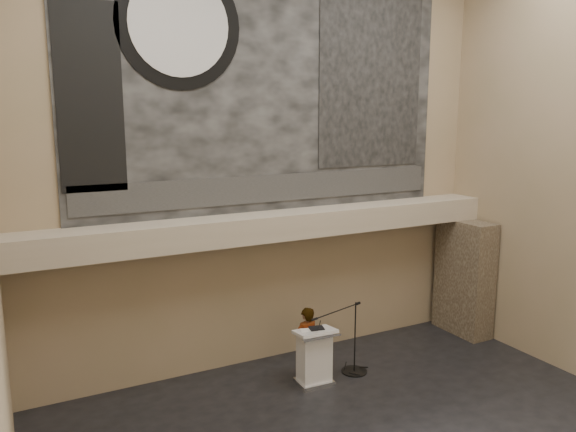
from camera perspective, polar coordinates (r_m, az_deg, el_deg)
wall_back at (r=11.35m, az=-1.88°, el=5.87°), size 10.00×0.02×8.50m
soffit at (r=11.17m, az=-0.95°, el=-0.93°), size 10.00×0.80×0.50m
sprinkler_left at (r=10.59m, az=-8.60°, el=-3.24°), size 0.04×0.04×0.06m
sprinkler_right at (r=12.14m, az=7.21°, el=-1.44°), size 0.04×0.04×0.06m
banner at (r=11.30m, az=-1.85°, el=13.21°), size 8.00×0.05×5.00m
banner_text_strip at (r=11.35m, az=-1.70°, el=2.83°), size 7.76×0.02×0.55m
banner_clock_rim at (r=10.70m, az=-10.99°, el=18.57°), size 2.30×0.02×2.30m
banner_clock_face at (r=10.68m, az=-10.95°, el=18.58°), size 1.84×0.02×1.84m
banner_building_print at (r=12.50m, az=8.47°, el=13.30°), size 2.60×0.02×3.60m
banner_brick_print at (r=10.24m, az=-19.50°, el=11.24°), size 1.10×0.02×3.20m
stone_pier at (r=13.89m, az=17.46°, el=-5.94°), size 0.60×1.40×2.70m
lectern at (r=11.09m, az=2.69°, el=-14.09°), size 0.77×0.57×1.14m
binder at (r=10.88m, az=2.94°, el=-11.34°), size 0.31×0.27×0.04m
papers at (r=10.79m, az=1.93°, el=-11.63°), size 0.30×0.35×0.00m
speaker_person at (r=11.26m, az=1.87°, el=-12.73°), size 0.55×0.38×1.44m
mic_stand at (r=11.71m, az=6.62°, el=-14.54°), size 1.46×0.62×1.47m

